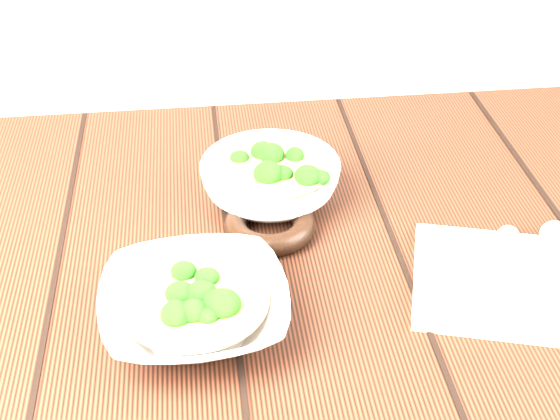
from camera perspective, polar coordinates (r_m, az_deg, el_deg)
name	(u,v)px	position (r m, az deg, el deg)	size (l,w,h in m)	color
table	(250,337)	(0.99, -2.23, -9.27)	(1.20, 0.80, 0.75)	#36190F
soup_bowl_front	(195,306)	(0.82, -6.26, -7.02)	(0.20, 0.20, 0.06)	silver
soup_bowl_back	(270,180)	(1.00, -0.71, 2.18)	(0.21, 0.21, 0.06)	silver
trivet	(270,224)	(0.95, -0.75, -1.07)	(0.11, 0.11, 0.03)	black
napkin	(512,283)	(0.91, 16.62, -5.16)	(0.22, 0.18, 0.01)	beige
spoon_left	(506,255)	(0.94, 16.18, -3.19)	(0.09, 0.17, 0.01)	#B1AD9C
spoon_right	(544,247)	(0.96, 18.75, -2.59)	(0.12, 0.15, 0.01)	#B1AD9C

